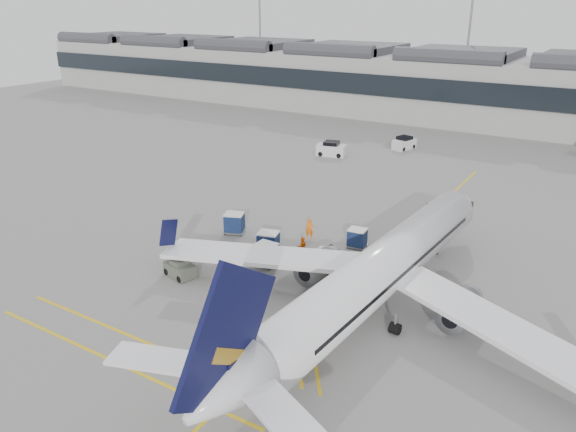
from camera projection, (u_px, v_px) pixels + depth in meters
The scene contains 17 objects.
ground at pixel (218, 274), 44.88m from camera, with size 220.00×220.00×0.00m, color gray.
terminal at pixel (470, 86), 99.58m from camera, with size 200.00×20.45×12.40m.
light_masts at pixel (487, 33), 108.53m from camera, with size 113.00×0.60×25.45m.
apron_markings at pixel (383, 257), 47.86m from camera, with size 0.25×60.00×0.01m, color gold.
airliner_main at pixel (376, 274), 38.43m from camera, with size 34.59×37.87×10.06m.
belt_loader at pixel (333, 264), 45.34m from camera, with size 4.80×1.67×1.97m.
baggage_cart_a at pixel (357, 238), 49.37m from camera, with size 1.79×1.53×1.74m.
baggage_cart_b at pixel (268, 242), 48.22m from camera, with size 2.17×1.95×1.93m.
baggage_cart_c at pixel (266, 254), 46.01m from camera, with size 1.87×1.56×1.91m.
baggage_cart_d at pixel (234, 223), 52.42m from camera, with size 2.28×2.10×1.95m.
ramp_agent_a at pixel (310, 229), 51.09m from camera, with size 0.72×0.48×1.99m, color orange.
ramp_agent_b at pixel (302, 247), 47.71m from camera, with size 0.86×0.67×1.76m, color #DB550B.
pushback_tug at pixel (180, 269), 44.34m from camera, with size 2.84×2.12×1.42m.
safety_cone_nose at pixel (427, 204), 59.27m from camera, with size 0.40×0.40×0.56m, color #F24C0A.
safety_cone_engine at pixel (418, 277), 43.83m from camera, with size 0.33×0.33×0.45m, color #F24C0A.
service_van_left at pixel (331, 149), 78.53m from camera, with size 4.31×2.80×2.04m.
service_van_mid at pixel (404, 143), 82.09m from camera, with size 2.74×4.03×1.89m.
Camera 1 is at (26.04, -31.12, 20.53)m, focal length 35.00 mm.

